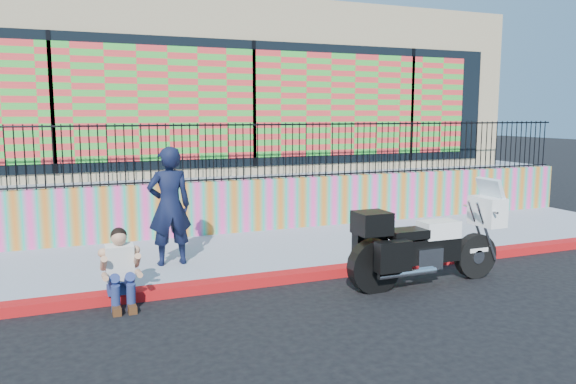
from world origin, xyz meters
TOP-DOWN VIEW (x-y plane):
  - ground at (0.00, 0.00)m, footprint 90.00×90.00m
  - red_curb at (0.00, 0.00)m, footprint 16.00×0.30m
  - sidewalk at (0.00, 1.65)m, footprint 16.00×3.00m
  - mural_wall at (0.00, 3.25)m, footprint 16.00×0.20m
  - metal_fence at (0.00, 3.25)m, footprint 15.80×0.04m
  - elevated_platform at (0.00, 8.35)m, footprint 16.00×10.00m
  - storefront_building at (0.00, 8.13)m, footprint 14.00×8.06m
  - police_motorcycle at (1.06, -0.95)m, footprint 2.61×0.86m
  - police_officer at (-2.47, 1.19)m, footprint 0.73×0.50m
  - seated_man at (-3.40, -0.24)m, footprint 0.54×0.71m

SIDE VIEW (x-z plane):
  - ground at x=0.00m, z-range 0.00..0.00m
  - red_curb at x=0.00m, z-range 0.00..0.15m
  - sidewalk at x=0.00m, z-range 0.00..0.15m
  - seated_man at x=-3.40m, z-range -0.08..0.98m
  - elevated_platform at x=0.00m, z-range 0.00..1.25m
  - police_motorcycle at x=1.06m, z-range -0.13..1.49m
  - mural_wall at x=0.00m, z-range 0.15..1.25m
  - police_officer at x=-2.47m, z-range 0.15..2.12m
  - metal_fence at x=0.00m, z-range 1.25..2.45m
  - storefront_building at x=0.00m, z-range 1.25..5.25m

